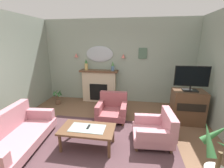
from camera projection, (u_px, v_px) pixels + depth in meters
floor at (98, 156)px, 3.07m from camera, size 6.24×6.89×0.10m
wall_back at (118, 62)px, 5.52m from camera, size 6.24×0.10×2.90m
patterned_rug at (100, 147)px, 3.24m from camera, size 3.20×2.40×0.01m
fireplace at (99, 86)px, 5.64m from camera, size 1.36×0.36×1.16m
mantel_vase_centre at (86, 65)px, 5.48m from camera, size 0.12×0.12×0.40m
mantel_vase_left at (113, 66)px, 5.34m from camera, size 0.11×0.11×0.33m
wall_mirror at (100, 54)px, 5.48m from camera, size 0.96×0.06×0.56m
wall_sconce_left at (76, 55)px, 5.57m from camera, size 0.14×0.14×0.14m
wall_sconce_right at (123, 56)px, 5.31m from camera, size 0.14×0.14×0.14m
framed_picture at (143, 53)px, 5.24m from camera, size 0.28×0.03×0.36m
coffee_table at (87, 131)px, 3.15m from camera, size 1.10×0.60×0.45m
tv_remote at (89, 127)px, 3.17m from camera, size 0.04×0.16×0.02m
floral_couch at (13, 134)px, 3.14m from camera, size 1.01×1.78×0.76m
armchair_beside_couch at (156, 130)px, 3.34m from camera, size 0.87×0.87×0.71m
armchair_by_coffee_table at (112, 108)px, 4.44m from camera, size 0.82×0.82×0.71m
tv_cabinet at (187, 107)px, 4.16m from camera, size 0.80×0.57×0.90m
tv_flatscreen at (192, 78)px, 3.93m from camera, size 0.84×0.24×0.65m
potted_plant_tall_palm at (219, 161)px, 2.26m from camera, size 0.52×0.53×1.02m
potted_plant_small_fern at (58, 97)px, 5.44m from camera, size 0.34×0.35×0.55m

